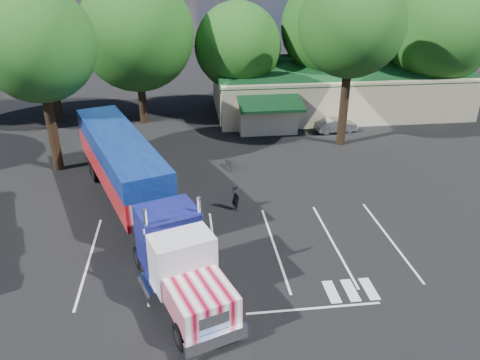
{
  "coord_description": "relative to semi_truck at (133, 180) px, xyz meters",
  "views": [
    {
      "loc": [
        -1.17,
        -26.59,
        13.81
      ],
      "look_at": [
        1.86,
        -1.73,
        2.0
      ],
      "focal_mm": 35.0,
      "sensor_mm": 36.0,
      "label": 1
    }
  ],
  "objects": [
    {
      "name": "tree_near_left",
      "position": [
        -6.19,
        8.12,
        6.28
      ],
      "size": [
        7.6,
        7.6,
        12.65
      ],
      "color": "black",
      "rests_on": "ground"
    },
    {
      "name": "tree_row_d",
      "position": [
        8.31,
        19.62,
        4.05
      ],
      "size": [
        8.0,
        8.0,
        10.6
      ],
      "color": "black",
      "rests_on": "ground"
    },
    {
      "name": "tree_row_b",
      "position": [
        -8.69,
        19.92,
        4.6
      ],
      "size": [
        8.4,
        8.4,
        11.35
      ],
      "color": "black",
      "rests_on": "ground"
    },
    {
      "name": "tree_near_right",
      "position": [
        15.81,
        10.62,
        6.93
      ],
      "size": [
        8.0,
        8.0,
        13.5
      ],
      "color": "black",
      "rests_on": "ground"
    },
    {
      "name": "tree_row_c",
      "position": [
        -0.69,
        18.32,
        5.5
      ],
      "size": [
        10.0,
        10.0,
        13.05
      ],
      "color": "black",
      "rests_on": "ground"
    },
    {
      "name": "bicycle",
      "position": [
        6.11,
        6.7,
        -2.12
      ],
      "size": [
        0.89,
        1.68,
        0.84
      ],
      "primitive_type": "imported",
      "rotation": [
        0.0,
        0.0,
        0.22
      ],
      "color": "black",
      "rests_on": "ground"
    },
    {
      "name": "tree_row_f",
      "position": [
        27.31,
        18.92,
        5.26
      ],
      "size": [
        10.4,
        10.4,
        13.0
      ],
      "color": "black",
      "rests_on": "ground"
    },
    {
      "name": "tree_row_e",
      "position": [
        17.31,
        20.12,
        5.55
      ],
      "size": [
        9.6,
        9.6,
        12.9
      ],
      "color": "black",
      "rests_on": "ground"
    },
    {
      "name": "woman",
      "position": [
        5.91,
        0.4,
        -1.67
      ],
      "size": [
        0.67,
        0.76,
        1.74
      ],
      "primitive_type": "imported",
      "rotation": [
        0.0,
        0.0,
        2.08
      ],
      "color": "black",
      "rests_on": "ground"
    },
    {
      "name": "event_hall",
      "position": [
        18.05,
        19.93,
        -0.32
      ],
      "size": [
        24.2,
        14.12,
        5.55
      ],
      "color": "#C2B790",
      "rests_on": "ground"
    },
    {
      "name": "silver_sedan",
      "position": [
        16.31,
        13.49,
        -1.92
      ],
      "size": [
        3.86,
        1.73,
        1.23
      ],
      "primitive_type": "imported",
      "rotation": [
        0.0,
        0.0,
        1.69
      ],
      "color": "#94969B",
      "rests_on": "ground"
    },
    {
      "name": "semi_truck",
      "position": [
        0.0,
        0.0,
        0.0
      ],
      "size": [
        9.61,
        21.02,
        4.48
      ],
      "rotation": [
        0.0,
        0.0,
        0.34
      ],
      "color": "black",
      "rests_on": "ground"
    },
    {
      "name": "ground",
      "position": [
        4.31,
        2.12,
        -2.53
      ],
      "size": [
        120.0,
        120.0,
        0.0
      ],
      "primitive_type": "plane",
      "color": "black",
      "rests_on": "ground"
    }
  ]
}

